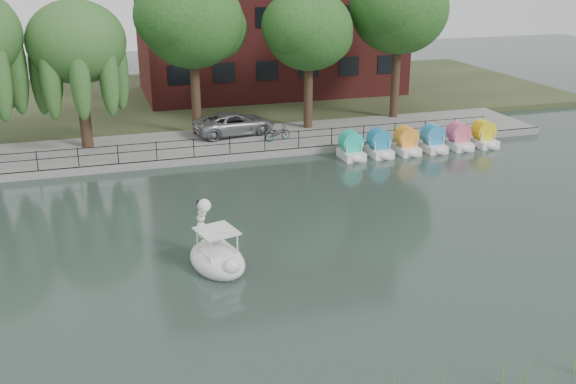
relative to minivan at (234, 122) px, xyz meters
name	(u,v)px	position (x,y,z in m)	size (l,w,h in m)	color
ground_plane	(307,262)	(-1.14, -17.09, -1.19)	(120.00, 120.00, 0.00)	#364940
promenade	(220,144)	(-1.14, -1.09, -0.99)	(40.00, 6.00, 0.40)	gray
kerb	(231,158)	(-1.14, -4.04, -0.99)	(40.00, 0.25, 0.40)	gray
land_strip	(185,98)	(-1.14, 12.91, -1.01)	(60.00, 22.00, 0.36)	#47512D
railing	(230,140)	(-1.14, -3.84, -0.04)	(32.00, 0.05, 1.00)	black
willow_mid	(77,43)	(-8.64, -0.09, 5.06)	(5.32, 5.32, 8.15)	#473323
broadleaf_center	(192,22)	(-2.14, 0.91, 5.87)	(6.00, 6.00, 9.25)	#473323
broadleaf_right	(309,31)	(4.86, 0.41, 5.20)	(5.40, 5.40, 8.32)	#473323
broadleaf_far	(399,10)	(11.36, 1.41, 6.21)	(6.30, 6.30, 9.71)	#473323
minivan	(234,122)	(0.00, 0.00, 0.00)	(5.66, 2.60, 1.58)	gray
bicycle	(277,132)	(2.12, -2.09, -0.29)	(1.72, 0.60, 1.00)	gray
swan_boat	(216,254)	(-4.42, -16.55, -0.67)	(2.40, 3.15, 2.37)	white
pedal_boat_row	(419,142)	(9.67, -5.47, -0.58)	(9.65, 1.70, 1.40)	white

